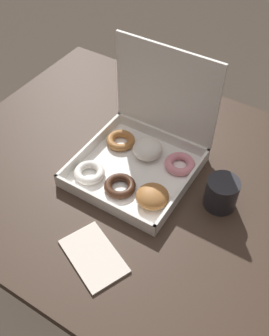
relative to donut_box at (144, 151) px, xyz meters
name	(u,v)px	position (x,y,z in m)	size (l,w,h in m)	color
ground_plane	(131,289)	(-0.03, -0.03, -0.79)	(8.00, 8.00, 0.00)	#42382D
dining_table	(129,192)	(-0.03, -0.03, -0.16)	(1.02, 0.87, 0.74)	#38281E
donut_box	(144,151)	(0.00, 0.00, 0.00)	(0.30, 0.31, 0.30)	white
coffee_mug	(222,193)	(0.23, -0.02, -0.01)	(0.08, 0.08, 0.08)	#232328
paper_napkin	(94,256)	(0.05, -0.31, -0.05)	(0.19, 0.16, 0.01)	silver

